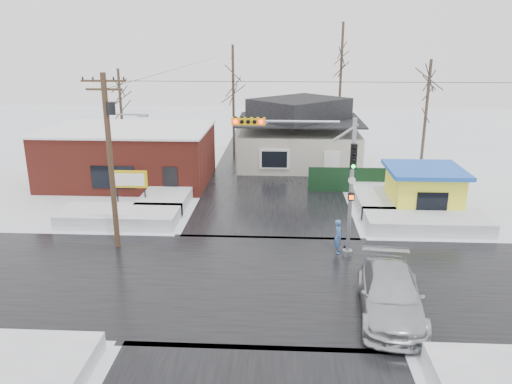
# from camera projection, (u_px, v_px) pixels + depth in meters

# --- Properties ---
(ground) EXTENTS (120.00, 120.00, 0.00)m
(ground) POSITION_uv_depth(u_px,v_px,m) (266.00, 281.00, 22.67)
(ground) COLOR white
(ground) RESTS_ON ground
(road_ns) EXTENTS (10.00, 120.00, 0.02)m
(road_ns) POSITION_uv_depth(u_px,v_px,m) (266.00, 281.00, 22.66)
(road_ns) COLOR black
(road_ns) RESTS_ON ground
(road_ew) EXTENTS (120.00, 10.00, 0.02)m
(road_ew) POSITION_uv_depth(u_px,v_px,m) (266.00, 281.00, 22.66)
(road_ew) COLOR black
(road_ew) RESTS_ON ground
(snowbank_nw) EXTENTS (7.00, 3.00, 0.80)m
(snowbank_nw) POSITION_uv_depth(u_px,v_px,m) (120.00, 216.00, 29.69)
(snowbank_nw) COLOR white
(snowbank_nw) RESTS_ON ground
(snowbank_ne) EXTENTS (7.00, 3.00, 0.80)m
(snowbank_ne) POSITION_uv_depth(u_px,v_px,m) (426.00, 222.00, 28.76)
(snowbank_ne) COLOR white
(snowbank_ne) RESTS_ON ground
(snowbank_nside_w) EXTENTS (3.00, 8.00, 0.80)m
(snowbank_nside_w) POSITION_uv_depth(u_px,v_px,m) (171.00, 192.00, 34.36)
(snowbank_nside_w) COLOR white
(snowbank_nside_w) RESTS_ON ground
(snowbank_nside_e) EXTENTS (3.00, 8.00, 0.80)m
(snowbank_nside_e) POSITION_uv_depth(u_px,v_px,m) (376.00, 195.00, 33.63)
(snowbank_nside_e) COLOR white
(snowbank_nside_e) RESTS_ON ground
(traffic_signal) EXTENTS (6.05, 0.68, 7.00)m
(traffic_signal) POSITION_uv_depth(u_px,v_px,m) (320.00, 169.00, 24.03)
(traffic_signal) COLOR gray
(traffic_signal) RESTS_ON ground
(utility_pole) EXTENTS (3.15, 0.44, 9.00)m
(utility_pole) POSITION_uv_depth(u_px,v_px,m) (111.00, 152.00, 24.91)
(utility_pole) COLOR #382619
(utility_pole) RESTS_ON ground
(brick_building) EXTENTS (12.20, 8.20, 4.12)m
(brick_building) POSITION_uv_depth(u_px,v_px,m) (129.00, 155.00, 37.88)
(brick_building) COLOR maroon
(brick_building) RESTS_ON ground
(marquee_sign) EXTENTS (2.20, 0.21, 2.55)m
(marquee_sign) POSITION_uv_depth(u_px,v_px,m) (130.00, 180.00, 31.62)
(marquee_sign) COLOR black
(marquee_sign) RESTS_ON ground
(house) EXTENTS (10.40, 8.40, 5.76)m
(house) POSITION_uv_depth(u_px,v_px,m) (299.00, 135.00, 42.77)
(house) COLOR beige
(house) RESTS_ON ground
(kiosk) EXTENTS (4.60, 4.60, 2.88)m
(kiosk) POSITION_uv_depth(u_px,v_px,m) (423.00, 190.00, 31.27)
(kiosk) COLOR #FEFF38
(kiosk) RESTS_ON ground
(fence) EXTENTS (8.00, 0.12, 1.80)m
(fence) POSITION_uv_depth(u_px,v_px,m) (365.00, 180.00, 35.42)
(fence) COLOR black
(fence) RESTS_ON ground
(tree_far_left) EXTENTS (3.00, 3.00, 10.00)m
(tree_far_left) POSITION_uv_depth(u_px,v_px,m) (233.00, 68.00, 45.32)
(tree_far_left) COLOR #332821
(tree_far_left) RESTS_ON ground
(tree_far_mid) EXTENTS (3.00, 3.00, 12.00)m
(tree_far_mid) POSITION_uv_depth(u_px,v_px,m) (342.00, 49.00, 46.24)
(tree_far_mid) COLOR #332821
(tree_far_mid) RESTS_ON ground
(tree_far_right) EXTENTS (3.00, 3.00, 9.00)m
(tree_far_right) POSITION_uv_depth(u_px,v_px,m) (429.00, 83.00, 39.00)
(tree_far_right) COLOR #332821
(tree_far_right) RESTS_ON ground
(tree_far_west) EXTENTS (3.00, 3.00, 8.00)m
(tree_far_west) POSITION_uv_depth(u_px,v_px,m) (119.00, 87.00, 44.41)
(tree_far_west) COLOR #332821
(tree_far_west) RESTS_ON ground
(pedestrian) EXTENTS (0.45, 0.66, 1.78)m
(pedestrian) POSITION_uv_depth(u_px,v_px,m) (338.00, 237.00, 25.38)
(pedestrian) COLOR #406EB5
(pedestrian) RESTS_ON ground
(car) EXTENTS (2.97, 6.11, 1.71)m
(car) POSITION_uv_depth(u_px,v_px,m) (391.00, 295.00, 19.72)
(car) COLOR #B6BABE
(car) RESTS_ON ground
(shopping_bag) EXTENTS (0.30, 0.19, 0.35)m
(shopping_bag) POSITION_uv_depth(u_px,v_px,m) (346.00, 249.00, 25.62)
(shopping_bag) COLOR black
(shopping_bag) RESTS_ON ground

